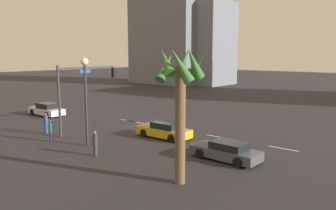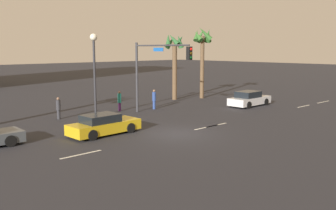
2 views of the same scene
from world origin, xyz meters
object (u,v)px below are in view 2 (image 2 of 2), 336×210
at_px(palm_tree_1, 174,53).
at_px(pedestrian_0, 58,108).
at_px(palm_tree_0, 203,45).
at_px(streetlamp, 94,60).
at_px(car_3, 103,125).
at_px(pedestrian_2, 120,100).
at_px(pedestrian_1, 154,99).
at_px(traffic_signal, 155,65).
at_px(car_2, 249,99).

bearing_deg(palm_tree_1, pedestrian_0, -172.25).
height_order(palm_tree_0, palm_tree_1, palm_tree_0).
distance_m(streetlamp, palm_tree_1, 11.97).
xyz_separation_m(pedestrian_0, palm_tree_1, (14.05, 1.91, 3.97)).
xyz_separation_m(car_3, pedestrian_2, (5.90, 6.52, 0.31)).
bearing_deg(pedestrian_1, palm_tree_0, 13.27).
bearing_deg(palm_tree_0, streetlamp, -172.67).
relative_size(car_3, pedestrian_1, 2.66).
xyz_separation_m(car_3, pedestrian_1, (8.73, 5.27, 0.31)).
bearing_deg(traffic_signal, pedestrian_2, 103.93).
xyz_separation_m(car_3, pedestrian_0, (0.34, 6.66, 0.27)).
bearing_deg(pedestrian_2, car_2, -29.02).
xyz_separation_m(streetlamp, pedestrian_0, (-2.50, 1.23, -3.61)).
height_order(pedestrian_1, palm_tree_0, palm_tree_0).
distance_m(streetlamp, pedestrian_2, 4.82).
relative_size(car_3, pedestrian_2, 2.69).
xyz_separation_m(car_3, palm_tree_0, (17.31, 7.29, 5.03)).
relative_size(traffic_signal, pedestrian_1, 3.64).
bearing_deg(pedestrian_0, palm_tree_1, 7.75).
xyz_separation_m(traffic_signal, pedestrian_0, (-6.45, 3.74, -3.15)).
bearing_deg(pedestrian_2, pedestrian_0, 178.52).
bearing_deg(palm_tree_1, palm_tree_0, -23.66).
height_order(car_3, pedestrian_1, pedestrian_1).
bearing_deg(pedestrian_1, traffic_signal, -129.59).
bearing_deg(pedestrian_1, palm_tree_1, 30.30).
distance_m(car_3, traffic_signal, 8.14).
bearing_deg(traffic_signal, pedestrian_1, 50.41).
distance_m(car_2, traffic_signal, 10.53).
xyz_separation_m(pedestrian_2, palm_tree_0, (11.41, 0.78, 4.72)).
distance_m(car_2, pedestrian_2, 12.12).
distance_m(car_2, car_3, 16.50).
xyz_separation_m(pedestrian_0, palm_tree_0, (16.97, 0.63, 4.76)).
xyz_separation_m(car_2, palm_tree_1, (-2.11, 7.94, 4.21)).
relative_size(traffic_signal, palm_tree_1, 0.91).
height_order(car_2, car_3, car_2).
xyz_separation_m(car_2, pedestrian_0, (-16.16, 6.02, 0.24)).
relative_size(traffic_signal, palm_tree_0, 0.83).
height_order(car_2, pedestrian_1, pedestrian_1).
bearing_deg(palm_tree_1, car_3, -149.20).
bearing_deg(traffic_signal, streetlamp, 147.51).
height_order(pedestrian_1, pedestrian_2, pedestrian_1).
distance_m(streetlamp, pedestrian_1, 6.89).
relative_size(pedestrian_1, palm_tree_1, 0.25).
bearing_deg(pedestrian_1, pedestrian_2, 156.30).
bearing_deg(palm_tree_0, pedestrian_1, -166.73).
height_order(car_3, pedestrian_2, pedestrian_2).
relative_size(car_3, pedestrian_0, 2.77).
bearing_deg(palm_tree_0, car_3, -157.14).
xyz_separation_m(car_3, streetlamp, (2.84, 5.44, 3.88)).
bearing_deg(palm_tree_1, car_2, -75.13).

